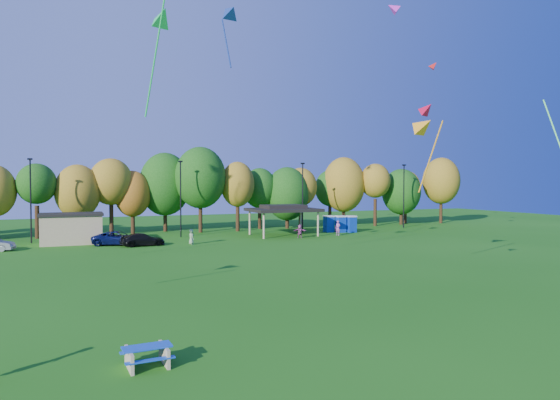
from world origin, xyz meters
name	(u,v)px	position (x,y,z in m)	size (l,w,h in m)	color
ground	(316,332)	(0.00, 0.00, 0.00)	(160.00, 160.00, 0.00)	#19600F
tree_line	(148,187)	(-1.03, 45.51, 5.91)	(93.57, 10.55, 11.15)	black
lamp_posts	(181,196)	(2.00, 40.00, 4.90)	(64.50, 0.25, 9.09)	black
utility_building	(72,228)	(-10.00, 38.00, 1.64)	(6.30, 4.30, 3.25)	tan
pavilion	(283,209)	(14.00, 37.00, 3.23)	(8.20, 6.20, 3.77)	tan
porta_potties	(340,224)	(22.42, 37.84, 1.10)	(3.75, 2.45, 2.18)	#0C34A3
picnic_table	(147,355)	(-7.34, -1.42, 0.43)	(1.78, 1.50, 0.73)	tan
car_c	(118,238)	(-5.54, 34.82, 0.71)	(2.37, 5.14, 1.43)	#0C1348
car_d	(142,240)	(-3.28, 33.15, 0.65)	(1.82, 4.48, 1.30)	black
far_person_0	(338,228)	(20.17, 34.40, 0.92)	(0.67, 0.44, 1.85)	#B756AE
far_person_2	(300,231)	(14.68, 33.64, 0.80)	(1.48, 0.47, 1.60)	#A04284
far_person_4	(191,237)	(1.61, 32.46, 0.80)	(0.78, 0.51, 1.61)	#85A571
kite_0	(228,13)	(0.39, 14.52, 18.28)	(1.55, 2.86, 4.55)	navy
kite_1	(434,65)	(26.75, 24.93, 19.25)	(1.52, 1.47, 1.20)	red
kite_2	(393,8)	(15.53, 16.70, 21.31)	(1.70, 1.55, 1.40)	#E225C2
kite_7	(427,109)	(8.12, 2.86, 10.49)	(1.15, 1.27, 1.04)	red
kite_10	(424,126)	(12.77, 8.94, 10.38)	(1.97, 3.36, 5.55)	orange
kite_11	(162,18)	(-4.44, 12.87, 16.85)	(2.22, 4.27, 7.40)	#1BD14E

